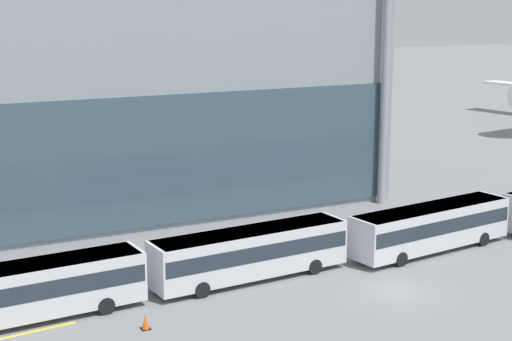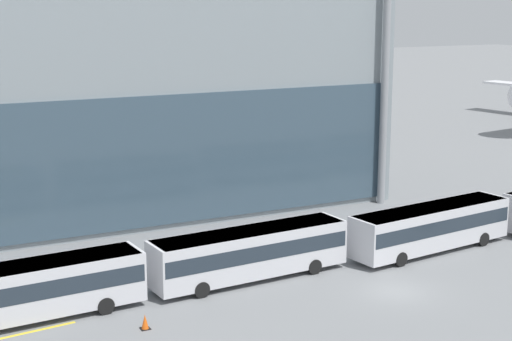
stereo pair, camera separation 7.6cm
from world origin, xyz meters
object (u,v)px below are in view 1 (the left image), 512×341
at_px(shuttle_bus_3, 431,225).
at_px(traffic_cone_2, 145,322).
at_px(shuttle_bus_2, 250,251).
at_px(airliner_at_gate_far, 225,105).
at_px(shuttle_bus_1, 26,289).
at_px(floodlight_mast, 387,0).

xyz_separation_m(shuttle_bus_3, traffic_cone_2, (-22.60, -3.75, -1.51)).
bearing_deg(shuttle_bus_2, airliner_at_gate_far, 63.52).
bearing_deg(shuttle_bus_3, traffic_cone_2, -177.19).
height_order(shuttle_bus_1, shuttle_bus_3, same).
height_order(airliner_at_gate_far, floodlight_mast, floodlight_mast).
relative_size(airliner_at_gate_far, traffic_cone_2, 41.35).
distance_m(floodlight_mast, traffic_cone_2, 36.48).
height_order(floodlight_mast, traffic_cone_2, floodlight_mast).
distance_m(airliner_at_gate_far, shuttle_bus_2, 44.42).
distance_m(airliner_at_gate_far, shuttle_bus_3, 41.68).
bearing_deg(traffic_cone_2, airliner_at_gate_far, 60.23).
bearing_deg(floodlight_mast, traffic_cone_2, -149.03).
bearing_deg(floodlight_mast, airliner_at_gate_far, 93.62).
xyz_separation_m(airliner_at_gate_far, floodlight_mast, (1.81, -28.55, 11.94)).
bearing_deg(traffic_cone_2, shuttle_bus_3, 9.41).
height_order(shuttle_bus_1, floodlight_mast, floodlight_mast).
relative_size(airliner_at_gate_far, floodlight_mast, 1.26).
bearing_deg(shuttle_bus_1, floodlight_mast, 17.48).
bearing_deg(airliner_at_gate_far, shuttle_bus_1, -50.74).
bearing_deg(airliner_at_gate_far, shuttle_bus_2, -36.43).
bearing_deg(shuttle_bus_3, floodlight_mast, 62.01).
height_order(airliner_at_gate_far, shuttle_bus_1, airliner_at_gate_far).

